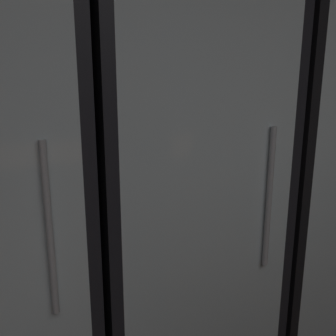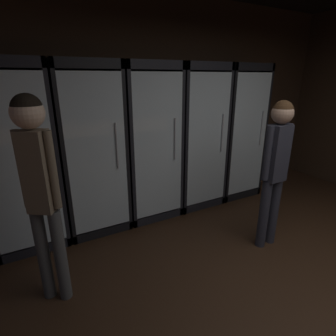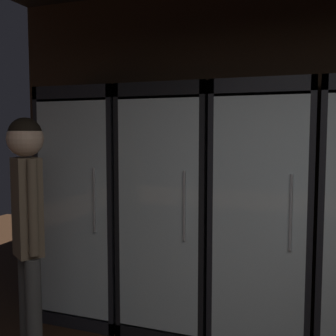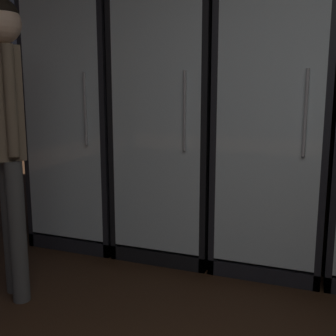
% 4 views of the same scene
% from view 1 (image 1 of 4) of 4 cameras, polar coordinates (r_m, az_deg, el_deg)
% --- Properties ---
extents(wall_back, '(6.00, 0.06, 2.80)m').
position_cam_1_polar(wall_back, '(1.72, -4.77, 11.07)').
color(wall_back, '#382619').
rests_on(wall_back, ground).
extents(cooler_right, '(0.70, 0.63, 1.96)m').
position_cam_1_polar(cooler_right, '(1.53, 0.69, -6.20)').
color(cooler_right, black).
rests_on(cooler_right, ground).
extents(cooler_far_right, '(0.70, 0.63, 1.96)m').
position_cam_1_polar(cooler_far_right, '(1.92, 21.03, -2.91)').
color(cooler_far_right, black).
rests_on(cooler_far_right, ground).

